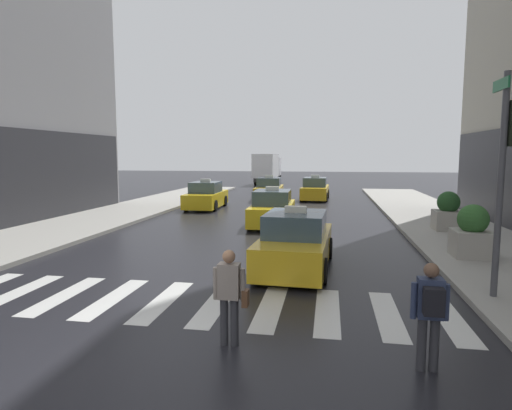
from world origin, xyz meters
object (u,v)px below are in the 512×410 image
box_truck (267,168)px  taxi_second (273,210)px  taxi_third (206,196)px  planter_mid_block (448,213)px  taxi_lead (296,243)px  pedestrian_with_backpack (430,309)px  taxi_fifth (269,190)px  traffic_light_pole (508,153)px  pedestrian_with_handbag (230,292)px  planter_near_corner (472,233)px  taxi_fourth (315,190)px

box_truck → taxi_second: bearing=-81.3°
taxi_third → planter_mid_block: (12.22, -6.51, 0.15)m
planter_mid_block → taxi_third: bearing=151.9°
taxi_second → taxi_third: 7.37m
taxi_lead → pedestrian_with_backpack: 6.08m
taxi_lead → planter_mid_block: (5.76, 6.57, 0.15)m
taxi_fifth → pedestrian_with_backpack: size_ratio=2.79×
taxi_lead → box_truck: box_truck is taller
traffic_light_pole → taxi_third: size_ratio=1.05×
taxi_third → taxi_lead: bearing=-63.7°
taxi_fifth → pedestrian_with_backpack: 24.89m
taxi_fifth → planter_mid_block: (9.12, -12.06, 0.15)m
taxi_lead → pedestrian_with_backpack: bearing=-66.7°
pedestrian_with_handbag → planter_near_corner: (5.91, 6.89, -0.06)m
taxi_lead → planter_near_corner: size_ratio=2.89×
taxi_third → taxi_fifth: bearing=60.8°
taxi_fourth → taxi_second: bearing=-97.5°
taxi_lead → planter_near_corner: 5.48m
taxi_third → planter_mid_block: 13.85m
taxi_fourth → planter_near_corner: (5.30, -17.65, 0.15)m
taxi_second → taxi_third: size_ratio=1.00×
box_truck → pedestrian_with_backpack: bearing=-78.5°
taxi_lead → taxi_fourth: bearing=90.3°
planter_near_corner → taxi_third: bearing=135.7°
taxi_second → taxi_fifth: bearing=98.7°
taxi_lead → taxi_fifth: 18.93m
box_truck → planter_mid_block: box_truck is taller
taxi_fourth → planter_mid_block: size_ratio=2.87×
planter_near_corner → box_truck: bearing=108.4°
pedestrian_with_backpack → taxi_fourth: bearing=95.7°
taxi_fourth → box_truck: box_truck is taller
taxi_lead → pedestrian_with_backpack: size_ratio=2.80×
planter_near_corner → pedestrian_with_backpack: bearing=-111.1°
taxi_fourth → pedestrian_with_backpack: size_ratio=2.78×
traffic_light_pole → box_truck: size_ratio=0.63×
taxi_fourth → pedestrian_with_handbag: (-0.61, -24.55, 0.21)m
taxi_third → taxi_fifth: (3.10, 5.54, 0.00)m
taxi_second → taxi_fifth: same height
taxi_second → planter_near_corner: bearing=-40.2°
taxi_lead → taxi_third: (-6.46, 13.08, 0.00)m
taxi_fourth → pedestrian_with_handbag: bearing=-91.4°
traffic_light_pole → pedestrian_with_backpack: size_ratio=2.91×
taxi_second → planter_mid_block: size_ratio=2.86×
taxi_fourth → pedestrian_with_backpack: (2.50, -24.93, 0.25)m
box_truck → taxi_lead: bearing=-80.5°
taxi_second → taxi_third: bearing=130.7°
traffic_light_pole → pedestrian_with_backpack: traffic_light_pole is taller
taxi_fourth → box_truck: (-5.80, 15.80, 1.13)m
box_truck → pedestrian_with_handbag: bearing=-82.7°
taxi_second → box_truck: bearing=98.7°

